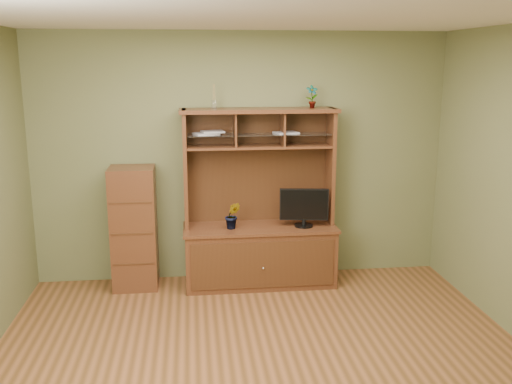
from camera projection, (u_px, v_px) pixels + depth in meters
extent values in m
cube|color=#583719|center=(264.00, 364.00, 4.61)|extent=(4.50, 4.00, 0.02)
cube|color=white|center=(265.00, 13.00, 4.00)|extent=(4.50, 4.00, 0.02)
cube|color=#5F663C|center=(241.00, 158.00, 6.25)|extent=(4.50, 0.02, 2.70)
cube|color=#5F663C|center=(327.00, 316.00, 2.36)|extent=(4.50, 0.02, 2.70)
cube|color=#4D2416|center=(260.00, 256.00, 6.20)|extent=(1.60, 0.55, 0.62)
cube|color=#3C2010|center=(263.00, 265.00, 5.93)|extent=(1.50, 0.01, 0.50)
sphere|color=silver|center=(263.00, 268.00, 5.93)|extent=(0.02, 0.02, 0.02)
cube|color=#4D2416|center=(260.00, 227.00, 6.13)|extent=(1.64, 0.59, 0.03)
cube|color=#4D2416|center=(185.00, 169.00, 6.00)|extent=(0.04, 0.35, 1.25)
cube|color=#4D2416|center=(330.00, 166.00, 6.17)|extent=(0.04, 0.35, 1.25)
cube|color=#3C2010|center=(257.00, 165.00, 6.24)|extent=(1.52, 0.02, 1.25)
cube|color=#4D2416|center=(259.00, 110.00, 5.95)|extent=(1.66, 0.40, 0.04)
cube|color=#4D2416|center=(259.00, 146.00, 6.04)|extent=(1.52, 0.32, 0.02)
cube|color=#4D2416|center=(235.00, 129.00, 5.97)|extent=(0.02, 0.31, 0.35)
cube|color=#4D2416|center=(283.00, 129.00, 6.02)|extent=(0.02, 0.31, 0.35)
cube|color=silver|center=(259.00, 134.00, 6.00)|extent=(1.50, 0.27, 0.01)
cylinder|color=black|center=(304.00, 225.00, 6.12)|extent=(0.20, 0.20, 0.02)
cylinder|color=black|center=(304.00, 222.00, 6.11)|extent=(0.04, 0.04, 0.06)
cube|color=black|center=(304.00, 204.00, 6.07)|extent=(0.52, 0.11, 0.34)
imported|color=#335B1F|center=(233.00, 215.00, 6.00)|extent=(0.17, 0.15, 0.29)
imported|color=#2F6925|center=(312.00, 97.00, 5.98)|extent=(0.13, 0.09, 0.24)
cylinder|color=silver|center=(214.00, 105.00, 5.88)|extent=(0.05, 0.05, 0.09)
cylinder|color=olive|center=(214.00, 92.00, 5.86)|extent=(0.03, 0.03, 0.16)
cube|color=#B7B7BC|center=(206.00, 134.00, 5.94)|extent=(0.29, 0.25, 0.02)
cube|color=#B7B7BC|center=(213.00, 132.00, 5.94)|extent=(0.25, 0.21, 0.02)
cube|color=#B7B7BC|center=(286.00, 133.00, 6.04)|extent=(0.28, 0.24, 0.02)
cube|color=#4D2416|center=(134.00, 228.00, 6.04)|extent=(0.47, 0.42, 1.31)
cube|color=#3C2010|center=(134.00, 264.00, 5.91)|extent=(0.43, 0.01, 0.02)
cube|color=#3C2010|center=(132.00, 234.00, 5.83)|extent=(0.43, 0.01, 0.01)
cube|color=#3C2010|center=(131.00, 203.00, 5.76)|extent=(0.43, 0.01, 0.01)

